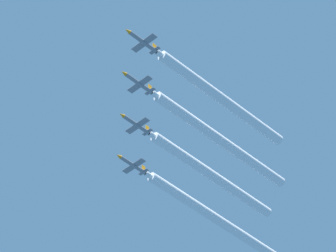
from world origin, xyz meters
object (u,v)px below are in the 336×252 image
object	(u,v)px
jet_second_echelon	(138,83)
jet_fourth_echelon	(132,164)
jet_lead	(142,41)
jet_third_echelon	(135,124)

from	to	relation	value
jet_second_echelon	jet_fourth_echelon	size ratio (longest dim) A/B	1.00
jet_lead	jet_second_echelon	world-z (taller)	jet_lead
jet_second_echelon	jet_third_echelon	bearing A→B (deg)	-41.89
jet_lead	jet_third_echelon	bearing A→B (deg)	-40.86
jet_second_echelon	jet_fourth_echelon	bearing A→B (deg)	-41.20
jet_third_echelon	jet_second_echelon	bearing A→B (deg)	138.11
jet_second_echelon	jet_lead	bearing A→B (deg)	140.19
jet_second_echelon	jet_third_echelon	size ratio (longest dim) A/B	1.00
jet_third_echelon	jet_lead	bearing A→B (deg)	139.14
jet_lead	jet_fourth_echelon	world-z (taller)	jet_lead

